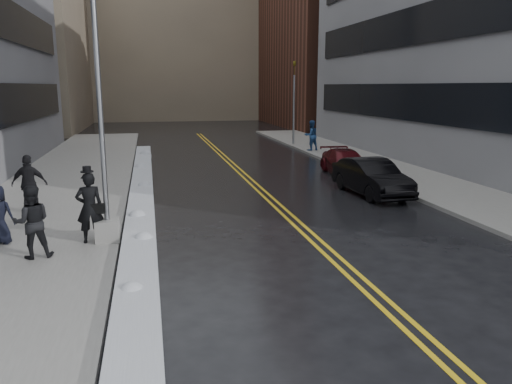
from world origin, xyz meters
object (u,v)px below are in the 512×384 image
pedestrian_fedora (89,208)px  car_maroon (345,162)px  traffic_signal (294,99)px  lamppost (103,156)px  fire_hydrant (385,167)px  car_black (371,177)px  pedestrian_b (32,222)px  pedestrian_east (311,135)px  pedestrian_d (29,184)px

pedestrian_fedora → car_maroon: (11.24, 9.37, -0.50)m
traffic_signal → lamppost: bearing=-118.2°
fire_hydrant → car_black: (-2.29, -3.37, 0.19)m
lamppost → pedestrian_b: size_ratio=4.14×
pedestrian_east → car_black: size_ratio=0.45×
car_maroon → pedestrian_d: bearing=-154.1°
pedestrian_b → pedestrian_east: size_ratio=0.92×
fire_hydrant → pedestrian_east: bearing=92.9°
fire_hydrant → traffic_signal: 14.30m
car_black → pedestrian_b: bearing=-157.7°
traffic_signal → pedestrian_east: bearing=-90.0°
car_maroon → car_black: bearing=-95.6°
pedestrian_fedora → pedestrian_d: size_ratio=0.99×
pedestrian_east → car_maroon: (-1.00, -8.50, -0.53)m
pedestrian_east → fire_hydrant: bearing=78.4°
traffic_signal → pedestrian_d: traffic_signal is taller
pedestrian_d → car_black: bearing=-171.2°
lamppost → car_maroon: bearing=40.8°
pedestrian_east → car_black: bearing=67.8°
pedestrian_d → car_black: 12.82m
fire_hydrant → pedestrian_fedora: pedestrian_fedora is taller
lamppost → fire_hydrant: lamppost is taller
pedestrian_b → car_black: (11.72, 5.68, -0.33)m
lamppost → fire_hydrant: 14.81m
pedestrian_fedora → pedestrian_d: bearing=-68.6°
fire_hydrant → pedestrian_d: pedestrian_d is taller
fire_hydrant → lamppost: bearing=-147.0°
pedestrian_fedora → pedestrian_b: pedestrian_fedora is taller
lamppost → pedestrian_d: lamppost is taller
pedestrian_d → fire_hydrant: bearing=-159.3°
pedestrian_b → car_black: 13.02m
pedestrian_d → car_black: pedestrian_d is taller
traffic_signal → car_maroon: bearing=-94.5°
lamppost → fire_hydrant: bearing=33.0°
traffic_signal → pedestrian_east: (-0.00, -4.17, -2.25)m
pedestrian_fedora → pedestrian_d: 4.53m
traffic_signal → car_maroon: traffic_signal is taller
fire_hydrant → traffic_signal: (-0.50, 14.00, 2.85)m
pedestrian_fedora → pedestrian_east: pedestrian_east is taller
traffic_signal → pedestrian_fedora: bearing=-119.0°
fire_hydrant → pedestrian_d: size_ratio=0.37×
pedestrian_east → car_black: (-1.79, -13.20, -0.41)m
pedestrian_fedora → car_black: size_ratio=0.44×
pedestrian_east → lamppost: bearing=42.0°
traffic_signal → pedestrian_fedora: 25.31m
traffic_signal → pedestrian_b: (-13.50, -23.05, -2.33)m
pedestrian_fedora → pedestrian_east: bearing=-134.1°
lamppost → car_black: 11.18m
lamppost → traffic_signal: (11.80, 22.00, 0.87)m
pedestrian_fedora → car_black: 11.46m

